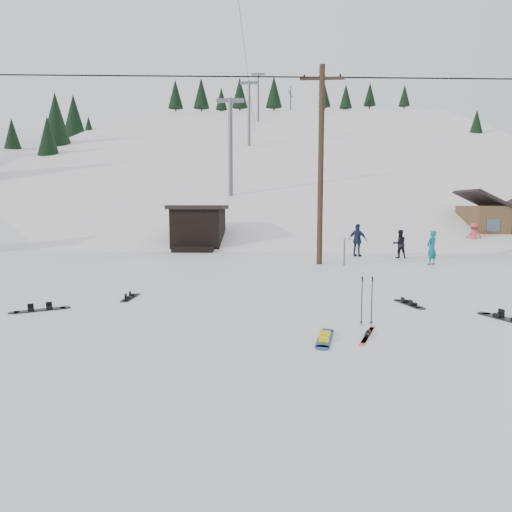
# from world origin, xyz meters

# --- Properties ---
(ground) EXTENTS (200.00, 200.00, 0.00)m
(ground) POSITION_xyz_m (0.00, 0.00, 0.00)
(ground) COLOR silver
(ground) RESTS_ON ground
(ski_slope) EXTENTS (60.00, 85.24, 65.97)m
(ski_slope) POSITION_xyz_m (0.00, 55.00, -12.00)
(ski_slope) COLOR white
(ski_slope) RESTS_ON ground
(ridge_left) EXTENTS (47.54, 95.03, 58.38)m
(ridge_left) POSITION_xyz_m (-36.00, 48.00, -11.00)
(ridge_left) COLOR silver
(ridge_left) RESTS_ON ground
(treeline_crest) EXTENTS (50.00, 6.00, 10.00)m
(treeline_crest) POSITION_xyz_m (0.00, 86.00, 0.00)
(treeline_crest) COLOR black
(treeline_crest) RESTS_ON ski_slope
(utility_pole) EXTENTS (2.00, 0.26, 9.00)m
(utility_pole) POSITION_xyz_m (2.00, 14.00, 4.68)
(utility_pole) COLOR #3A2819
(utility_pole) RESTS_ON ground
(trail_sign) EXTENTS (0.50, 0.09, 1.85)m
(trail_sign) POSITION_xyz_m (3.10, 13.58, 1.27)
(trail_sign) COLOR #595B60
(trail_sign) RESTS_ON ground
(lift_hut) EXTENTS (3.40, 4.10, 2.75)m
(lift_hut) POSITION_xyz_m (-5.00, 20.94, 1.36)
(lift_hut) COLOR black
(lift_hut) RESTS_ON ground
(lift_tower_near) EXTENTS (2.20, 0.36, 8.00)m
(lift_tower_near) POSITION_xyz_m (-4.00, 30.00, 7.86)
(lift_tower_near) COLOR #595B60
(lift_tower_near) RESTS_ON ski_slope
(lift_tower_mid) EXTENTS (2.20, 0.36, 8.00)m
(lift_tower_mid) POSITION_xyz_m (-4.00, 50.00, 14.36)
(lift_tower_mid) COLOR #595B60
(lift_tower_mid) RESTS_ON ski_slope
(lift_tower_far) EXTENTS (2.20, 0.36, 8.00)m
(lift_tower_far) POSITION_xyz_m (-4.00, 70.00, 20.86)
(lift_tower_far) COLOR #595B60
(lift_tower_far) RESTS_ON ski_slope
(cabin) EXTENTS (5.39, 4.40, 3.77)m
(cabin) POSITION_xyz_m (15.00, 24.00, 1.48)
(cabin) COLOR brown
(cabin) RESTS_ON ground
(hero_snowboard) EXTENTS (0.49, 1.49, 0.11)m
(hero_snowboard) POSITION_xyz_m (1.18, 1.88, 0.03)
(hero_snowboard) COLOR navy
(hero_snowboard) RESTS_ON ground
(hero_skis) EXTENTS (0.60, 1.50, 0.08)m
(hero_skis) POSITION_xyz_m (2.11, 2.20, 0.02)
(hero_skis) COLOR red
(hero_skis) RESTS_ON ground
(ski_poles) EXTENTS (0.31, 0.08, 1.12)m
(ski_poles) POSITION_xyz_m (2.24, 3.13, 0.57)
(ski_poles) COLOR black
(ski_poles) RESTS_ON ground
(board_scatter_a) EXTENTS (1.31, 0.92, 0.10)m
(board_scatter_a) POSITION_xyz_m (-6.05, 4.02, 0.03)
(board_scatter_a) COLOR black
(board_scatter_a) RESTS_ON ground
(board_scatter_b) EXTENTS (0.24, 1.28, 0.09)m
(board_scatter_b) POSITION_xyz_m (-4.23, 5.75, 0.02)
(board_scatter_b) COLOR black
(board_scatter_b) RESTS_ON ground
(board_scatter_d) EXTENTS (0.91, 1.49, 0.11)m
(board_scatter_d) POSITION_xyz_m (5.71, 3.74, 0.03)
(board_scatter_d) COLOR black
(board_scatter_d) RESTS_ON ground
(board_scatter_f) EXTENTS (0.60, 1.28, 0.09)m
(board_scatter_f) POSITION_xyz_m (3.81, 5.34, 0.02)
(board_scatter_f) COLOR black
(board_scatter_f) RESTS_ON ground
(skier_teal) EXTENTS (0.69, 0.66, 1.58)m
(skier_teal) POSITION_xyz_m (7.16, 14.06, 0.79)
(skier_teal) COLOR #0B696F
(skier_teal) RESTS_ON ground
(skier_dark) EXTENTS (0.78, 0.64, 1.48)m
(skier_dark) POSITION_xyz_m (6.35, 16.71, 0.74)
(skier_dark) COLOR black
(skier_dark) RESTS_ON ground
(skier_pink) EXTENTS (1.12, 0.70, 1.66)m
(skier_pink) POSITION_xyz_m (11.97, 21.34, 0.83)
(skier_pink) COLOR #C7464A
(skier_pink) RESTS_ON ground
(skier_navy) EXTENTS (1.10, 0.92, 1.76)m
(skier_navy) POSITION_xyz_m (4.28, 17.26, 0.88)
(skier_navy) COLOR #18253C
(skier_navy) RESTS_ON ground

